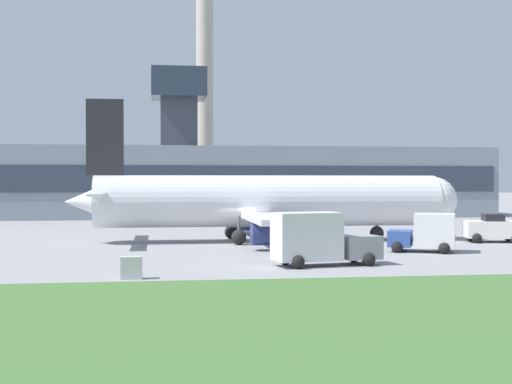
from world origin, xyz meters
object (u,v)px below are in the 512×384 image
Objects in this scene: pushback_tug at (493,229)px; fuel_truck at (319,240)px; baggage_truck at (426,233)px; airplane at (264,202)px.

fuel_truck reaches higher than pushback_tug.
fuel_truck reaches higher than baggage_truck.
baggage_truck is 10.26m from fuel_truck.
airplane reaches higher than pushback_tug.
pushback_tug is at bearing -9.94° from airplane.
pushback_tug is at bearing 39.58° from baggage_truck.
airplane is 12.69m from baggage_truck.
baggage_truck is (8.85, -8.93, -1.73)m from airplane.
fuel_truck is (0.63, -15.06, -1.54)m from airplane.
pushback_tug is 9.56m from baggage_truck.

